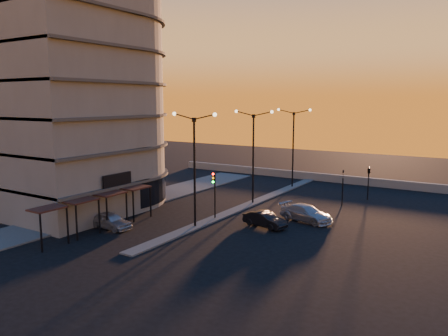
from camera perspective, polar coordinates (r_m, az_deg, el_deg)
ground at (r=36.70m, az=-3.79°, el=-7.72°), size 120.00×120.00×0.00m
sidewalk_west at (r=46.22m, az=-11.44°, el=-4.34°), size 5.00×40.00×0.12m
median at (r=44.87m, az=3.77°, el=-4.58°), size 1.20×36.00×0.12m
parapet at (r=58.39m, az=13.05°, el=-1.22°), size 44.00×0.50×1.00m
building at (r=44.96m, az=-18.75°, el=10.23°), size 14.35×17.08×25.00m
streetlamp_near at (r=35.52m, az=-3.88°, el=0.96°), size 4.32×0.32×9.51m
streetlamp_mid at (r=43.93m, az=3.84°, el=2.46°), size 4.32×0.32×9.51m
streetlamp_far at (r=52.89m, az=9.03°, el=3.44°), size 4.32×0.32×9.51m
traffic_light_main at (r=38.30m, az=-1.30°, el=-2.55°), size 0.28×0.44×4.25m
signal_east_a at (r=45.09m, az=15.24°, el=-2.38°), size 0.13×0.16×3.60m
signal_east_b at (r=48.30m, az=18.40°, el=-0.38°), size 0.42×1.99×3.60m
car_hatchback at (r=37.28m, az=-14.59°, el=-6.65°), size 4.05×1.81×1.35m
car_sedan at (r=36.71m, az=5.35°, el=-6.71°), size 4.05×2.12×1.27m
car_wagon at (r=38.90m, az=10.66°, el=-5.82°), size 5.20×3.05×1.41m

